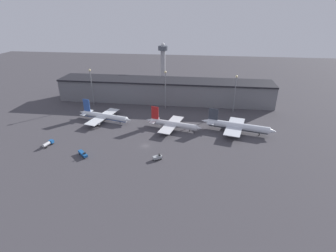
{
  "coord_description": "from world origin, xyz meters",
  "views": [
    {
      "loc": [
        29.31,
        -127.06,
        72.38
      ],
      "look_at": [
        10.83,
        15.37,
        6.0
      ],
      "focal_mm": 28.0,
      "sensor_mm": 36.0,
      "label": 1
    }
  ],
  "objects_px": {
    "airplane_2": "(237,126)",
    "control_tower": "(163,61)",
    "airplane_0": "(104,116)",
    "service_vehicle_1": "(158,157)",
    "service_vehicle_2": "(83,154)",
    "service_vehicle_0": "(48,143)",
    "airplane_1": "(173,124)"
  },
  "relations": [
    {
      "from": "airplane_2",
      "to": "control_tower",
      "type": "distance_m",
      "value": 116.5
    },
    {
      "from": "airplane_0",
      "to": "service_vehicle_1",
      "type": "bearing_deg",
      "value": -31.67
    },
    {
      "from": "airplane_2",
      "to": "service_vehicle_2",
      "type": "relative_size",
      "value": 6.36
    },
    {
      "from": "service_vehicle_1",
      "to": "airplane_0",
      "type": "bearing_deg",
      "value": 102.9
    },
    {
      "from": "airplane_0",
      "to": "service_vehicle_0",
      "type": "height_order",
      "value": "airplane_0"
    },
    {
      "from": "airplane_0",
      "to": "service_vehicle_1",
      "type": "height_order",
      "value": "airplane_0"
    },
    {
      "from": "service_vehicle_2",
      "to": "control_tower",
      "type": "bearing_deg",
      "value": 122.89
    },
    {
      "from": "airplane_0",
      "to": "service_vehicle_1",
      "type": "relative_size",
      "value": 7.96
    },
    {
      "from": "service_vehicle_0",
      "to": "control_tower",
      "type": "xyz_separation_m",
      "value": [
        46.73,
        129.3,
        22.29
      ]
    },
    {
      "from": "airplane_0",
      "to": "airplane_1",
      "type": "height_order",
      "value": "airplane_0"
    },
    {
      "from": "airplane_0",
      "to": "service_vehicle_1",
      "type": "xyz_separation_m",
      "value": [
        44.5,
        -44.76,
        -1.92
      ]
    },
    {
      "from": "airplane_1",
      "to": "service_vehicle_1",
      "type": "relative_size",
      "value": 7.34
    },
    {
      "from": "service_vehicle_0",
      "to": "airplane_2",
      "type": "bearing_deg",
      "value": -59.73
    },
    {
      "from": "service_vehicle_2",
      "to": "airplane_0",
      "type": "bearing_deg",
      "value": 138.3
    },
    {
      "from": "airplane_0",
      "to": "airplane_2",
      "type": "height_order",
      "value": "airplane_0"
    },
    {
      "from": "airplane_2",
      "to": "service_vehicle_0",
      "type": "relative_size",
      "value": 6.22
    },
    {
      "from": "airplane_0",
      "to": "service_vehicle_2",
      "type": "relative_size",
      "value": 5.62
    },
    {
      "from": "service_vehicle_1",
      "to": "service_vehicle_2",
      "type": "bearing_deg",
      "value": 150.19
    },
    {
      "from": "airplane_2",
      "to": "airplane_1",
      "type": "bearing_deg",
      "value": -166.0
    },
    {
      "from": "airplane_0",
      "to": "service_vehicle_2",
      "type": "bearing_deg",
      "value": -70.48
    },
    {
      "from": "airplane_1",
      "to": "service_vehicle_2",
      "type": "relative_size",
      "value": 5.18
    },
    {
      "from": "airplane_1",
      "to": "service_vehicle_0",
      "type": "xyz_separation_m",
      "value": [
        -67.29,
        -31.6,
        -1.64
      ]
    },
    {
      "from": "service_vehicle_1",
      "to": "control_tower",
      "type": "xyz_separation_m",
      "value": [
        -16.96,
        135.65,
        22.46
      ]
    },
    {
      "from": "airplane_1",
      "to": "control_tower",
      "type": "height_order",
      "value": "control_tower"
    },
    {
      "from": "airplane_0",
      "to": "airplane_1",
      "type": "relative_size",
      "value": 1.08
    },
    {
      "from": "control_tower",
      "to": "service_vehicle_0",
      "type": "bearing_deg",
      "value": -109.87
    },
    {
      "from": "service_vehicle_1",
      "to": "service_vehicle_2",
      "type": "relative_size",
      "value": 0.71
    },
    {
      "from": "airplane_0",
      "to": "service_vehicle_2",
      "type": "xyz_separation_m",
      "value": [
        4.88,
        -46.23,
        -1.97
      ]
    },
    {
      "from": "service_vehicle_1",
      "to": "service_vehicle_2",
      "type": "xyz_separation_m",
      "value": [
        -39.62,
        -1.46,
        -0.06
      ]
    },
    {
      "from": "airplane_2",
      "to": "service_vehicle_2",
      "type": "xyz_separation_m",
      "value": [
        -83.46,
        -39.77,
        -2.54
      ]
    },
    {
      "from": "airplane_1",
      "to": "control_tower",
      "type": "bearing_deg",
      "value": 115.39
    },
    {
      "from": "airplane_1",
      "to": "service_vehicle_1",
      "type": "height_order",
      "value": "airplane_1"
    }
  ]
}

